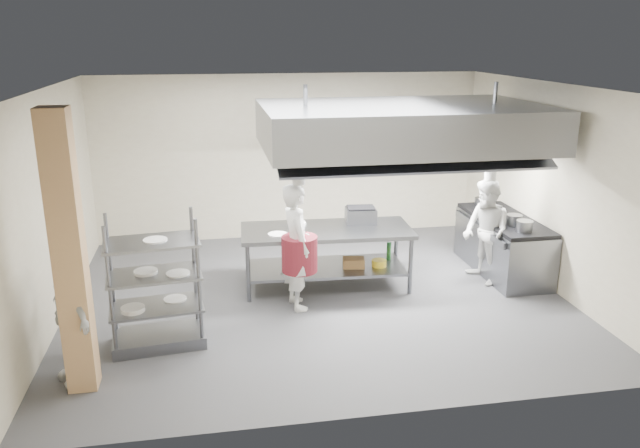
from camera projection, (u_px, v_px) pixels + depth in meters
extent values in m
plane|color=#3A3A3D|center=(318.00, 297.00, 9.05)|extent=(7.00, 7.00, 0.00)
plane|color=silver|center=(318.00, 87.00, 8.18)|extent=(7.00, 7.00, 0.00)
plane|color=#B3A88E|center=(289.00, 157.00, 11.44)|extent=(7.00, 0.00, 7.00)
plane|color=#B3A88E|center=(50.00, 209.00, 8.02)|extent=(0.00, 6.00, 6.00)
plane|color=#B3A88E|center=(551.00, 187.00, 9.20)|extent=(0.00, 6.00, 6.00)
cube|color=tan|center=(69.00, 256.00, 6.33)|extent=(0.30, 0.30, 3.00)
cube|color=slate|center=(402.00, 126.00, 8.95)|extent=(4.00, 2.50, 0.60)
cube|color=white|center=(340.00, 150.00, 8.89)|extent=(1.60, 0.12, 0.04)
cube|color=white|center=(460.00, 146.00, 9.19)|extent=(1.60, 0.12, 0.04)
cube|color=slate|center=(386.00, 155.00, 11.59)|extent=(1.50, 0.28, 0.04)
cube|color=slate|center=(327.00, 231.00, 9.20)|extent=(2.56, 1.17, 0.06)
cube|color=slate|center=(326.00, 267.00, 9.37)|extent=(2.35, 1.06, 0.04)
cube|color=gray|center=(503.00, 247.00, 9.92)|extent=(0.80, 2.00, 0.84)
cube|color=black|center=(505.00, 220.00, 9.79)|extent=(0.78, 1.96, 0.06)
imported|color=silver|center=(296.00, 246.00, 8.51)|extent=(0.52, 0.70, 1.77)
imported|color=silver|center=(486.00, 232.00, 9.39)|extent=(0.71, 0.86, 1.60)
imported|color=silver|center=(70.00, 314.00, 6.68)|extent=(0.78, 0.99, 1.56)
cube|color=gray|center=(361.00, 216.00, 9.46)|extent=(0.49, 0.40, 0.22)
cube|color=olive|center=(354.00, 263.00, 9.31)|extent=(0.35, 0.27, 0.14)
cylinder|color=gray|center=(514.00, 220.00, 9.38)|extent=(0.23, 0.23, 0.16)
cylinder|color=white|center=(156.00, 304.00, 7.53)|extent=(0.28, 0.28, 0.05)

